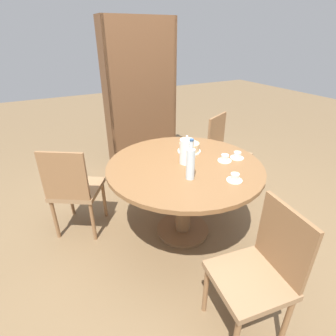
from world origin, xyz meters
name	(u,v)px	position (x,y,z in m)	size (l,w,h in m)	color
ground_plane	(183,230)	(0.00, 0.00, 0.00)	(14.00, 14.00, 0.00)	brown
dining_table	(184,178)	(0.00, 0.00, 0.60)	(1.36, 1.36, 0.74)	brown
chair_a	(74,188)	(-0.89, 0.48, 0.49)	(0.58, 0.58, 0.91)	olive
chair_b	(259,271)	(-0.08, -1.01, 0.49)	(0.48, 0.48, 0.91)	olive
chair_c	(225,151)	(0.88, 0.50, 0.49)	(0.56, 0.56, 0.91)	olive
bookshelf	(142,103)	(0.25, 1.53, 0.92)	(0.94, 0.28, 1.94)	brown
coffee_pot	(187,151)	(0.03, 0.02, 0.86)	(0.12, 0.12, 0.26)	white
water_bottle	(191,163)	(-0.09, -0.23, 0.87)	(0.07, 0.07, 0.33)	silver
cake_main	(189,148)	(0.18, 0.22, 0.78)	(0.22, 0.22, 0.09)	white
cup_a	(237,156)	(0.48, -0.12, 0.76)	(0.12, 0.12, 0.06)	white
cup_b	(235,178)	(0.19, -0.42, 0.76)	(0.12, 0.12, 0.06)	white
cup_c	(225,159)	(0.35, -0.11, 0.76)	(0.12, 0.12, 0.06)	white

